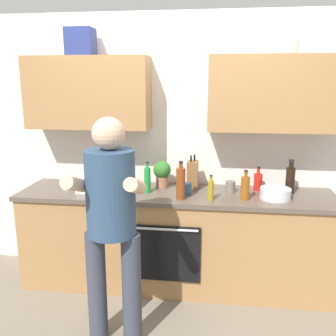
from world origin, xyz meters
name	(u,v)px	position (x,y,z in m)	size (l,w,h in m)	color
ground_plane	(175,282)	(0.00, 0.00, 0.00)	(12.00, 12.00, 0.00)	#756B5B
back_wall_unit	(179,123)	(0.00, 0.27, 1.49)	(4.00, 0.38, 2.50)	silver
counter	(175,239)	(0.00, 0.00, 0.45)	(2.84, 0.67, 0.90)	#A37547
person_standing	(111,216)	(-0.36, -0.84, 0.98)	(0.49, 0.45, 1.66)	#383D4C
bottle_oil	(211,190)	(0.32, -0.18, 0.99)	(0.05, 0.05, 0.22)	olive
bottle_juice	(106,174)	(-0.69, 0.17, 1.00)	(0.07, 0.07, 0.26)	orange
bottle_hotsauce	(258,181)	(0.74, 0.17, 0.98)	(0.08, 0.08, 0.22)	red
bottle_syrup	(245,188)	(0.60, -0.12, 1.00)	(0.07, 0.07, 0.26)	#8C4C14
bottle_wine	(128,177)	(-0.47, 0.12, 1.00)	(0.06, 0.06, 0.25)	#471419
bottle_soda	(147,179)	(-0.25, -0.02, 1.02)	(0.06, 0.06, 0.28)	#198C33
bottle_vinegar	(181,183)	(0.06, -0.18, 1.04)	(0.08, 0.08, 0.33)	brown
bottle_soy	(290,179)	(1.01, 0.10, 1.03)	(0.08, 0.08, 0.31)	black
cup_tea	(187,189)	(0.10, -0.04, 0.95)	(0.08, 0.08, 0.10)	#33598C
cup_stoneware	(230,187)	(0.49, 0.08, 0.95)	(0.09, 0.09, 0.10)	slate
cup_coffee	(67,185)	(-1.01, -0.01, 0.94)	(0.09, 0.09, 0.08)	white
mixing_bowl	(275,193)	(0.86, -0.06, 0.95)	(0.26, 0.26, 0.09)	silver
knife_block	(193,175)	(0.14, 0.15, 1.03)	(0.10, 0.14, 0.32)	brown
potted_herb	(162,173)	(-0.14, 0.15, 1.04)	(0.16, 0.16, 0.25)	#9E6647
grocery_bag_produce	(89,183)	(-0.79, -0.07, 0.98)	(0.19, 0.19, 0.17)	silver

